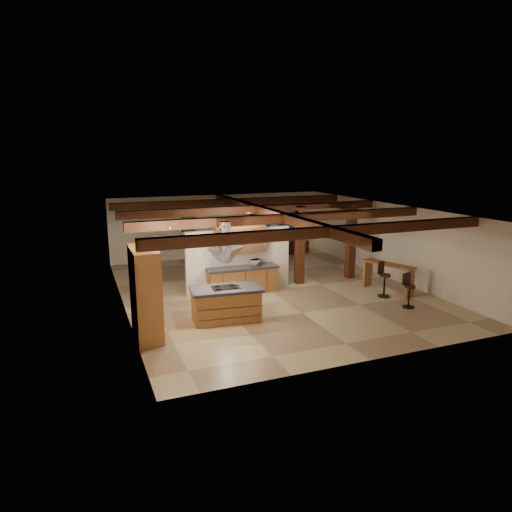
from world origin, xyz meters
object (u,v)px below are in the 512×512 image
Objects in this scene: dining_table at (229,266)px; sofa at (284,247)px; kitchen_island at (226,304)px; bar_counter at (388,273)px.

dining_table is 0.89× the size of sofa.
sofa is (5.46, 7.73, -0.18)m from kitchen_island.
sofa is at bearing 23.10° from dining_table.
kitchen_island is 9.46m from sofa.
bar_counter is (4.47, -4.21, 0.34)m from dining_table.
bar_counter is at bearing 6.02° from kitchen_island.
kitchen_island reaches higher than dining_table.
sofa is at bearing 95.71° from bar_counter.
sofa is at bearing 54.76° from kitchen_island.
dining_table reaches higher than sofa.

